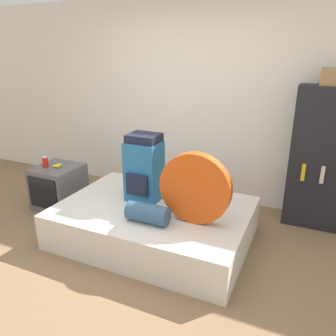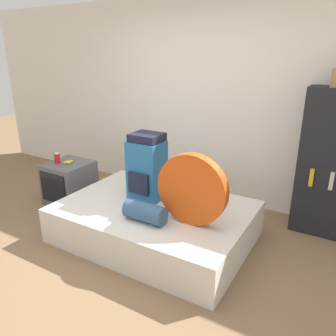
# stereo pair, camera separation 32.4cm
# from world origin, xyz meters

# --- Properties ---
(ground_plane) EXTENTS (16.00, 16.00, 0.00)m
(ground_plane) POSITION_xyz_m (0.00, 0.00, 0.00)
(ground_plane) COLOR #846647
(wall_back) EXTENTS (8.00, 0.05, 2.60)m
(wall_back) POSITION_xyz_m (0.00, 1.97, 1.30)
(wall_back) COLOR white
(wall_back) RESTS_ON ground_plane
(bed) EXTENTS (1.97, 1.39, 0.39)m
(bed) POSITION_xyz_m (0.03, 0.65, 0.19)
(bed) COLOR silver
(bed) RESTS_ON ground_plane
(backpack) EXTENTS (0.35, 0.33, 0.73)m
(backpack) POSITION_xyz_m (-0.14, 0.77, 0.74)
(backpack) COLOR #23669E
(backpack) RESTS_ON bed
(tent_bag) EXTENTS (0.69, 0.10, 0.69)m
(tent_bag) POSITION_xyz_m (0.53, 0.52, 0.73)
(tent_bag) COLOR #D14C14
(tent_bag) RESTS_ON bed
(sleeping_roll) EXTENTS (0.41, 0.19, 0.19)m
(sleeping_roll) POSITION_xyz_m (0.14, 0.32, 0.48)
(sleeping_roll) COLOR #33567A
(sleeping_roll) RESTS_ON bed
(television) EXTENTS (0.54, 0.56, 0.54)m
(television) POSITION_xyz_m (-1.46, 0.85, 0.27)
(television) COLOR #5B5B60
(television) RESTS_ON ground_plane
(canister) EXTENTS (0.07, 0.07, 0.14)m
(canister) POSITION_xyz_m (-1.57, 0.79, 0.61)
(canister) COLOR red
(canister) RESTS_ON television
(banana_bunch) EXTENTS (0.12, 0.15, 0.03)m
(banana_bunch) POSITION_xyz_m (-1.44, 0.87, 0.56)
(banana_bunch) COLOR yellow
(banana_bunch) RESTS_ON television
(bookshelf) EXTENTS (0.72, 0.37, 1.60)m
(bookshelf) POSITION_xyz_m (1.61, 1.73, 0.80)
(bookshelf) COLOR black
(bookshelf) RESTS_ON ground_plane
(cardboard_box) EXTENTS (0.29, 0.24, 0.18)m
(cardboard_box) POSITION_xyz_m (1.59, 1.71, 1.68)
(cardboard_box) COLOR #99754C
(cardboard_box) RESTS_ON bookshelf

